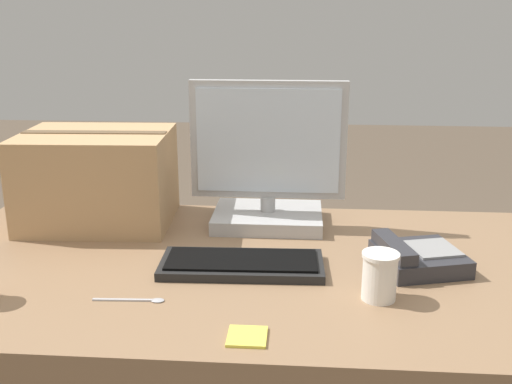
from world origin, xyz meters
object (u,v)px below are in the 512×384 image
object	(u,v)px
desk_phone	(417,257)
paper_cup_right	(380,276)
keyboard	(242,264)
spoon	(139,300)
cardboard_box	(98,178)
monitor	(268,171)
sticky_note_pad	(247,337)

from	to	relation	value
desk_phone	paper_cup_right	xyz separation A→B (m)	(-0.11, -0.18, 0.03)
keyboard	paper_cup_right	bearing A→B (deg)	-24.86
spoon	desk_phone	bearing A→B (deg)	16.89
keyboard	spoon	size ratio (longest dim) A/B	2.54
desk_phone	paper_cup_right	distance (m)	0.21
cardboard_box	spoon	bearing A→B (deg)	-63.54
spoon	cardboard_box	xyz separation A→B (m)	(-0.25, 0.50, 0.14)
spoon	monitor	bearing A→B (deg)	60.70
monitor	keyboard	size ratio (longest dim) A/B	1.10
cardboard_box	sticky_note_pad	size ratio (longest dim) A/B	5.69
monitor	sticky_note_pad	xyz separation A→B (m)	(-0.00, -0.65, -0.16)
sticky_note_pad	spoon	bearing A→B (deg)	151.64
keyboard	sticky_note_pad	xyz separation A→B (m)	(0.04, -0.32, -0.01)
paper_cup_right	desk_phone	bearing A→B (deg)	57.30
sticky_note_pad	desk_phone	bearing A→B (deg)	43.14
desk_phone	cardboard_box	bearing A→B (deg)	148.08
spoon	sticky_note_pad	world-z (taller)	sticky_note_pad
keyboard	paper_cup_right	world-z (taller)	paper_cup_right
sticky_note_pad	monitor	bearing A→B (deg)	89.67
paper_cup_right	spoon	world-z (taller)	paper_cup_right
keyboard	sticky_note_pad	world-z (taller)	keyboard
monitor	spoon	size ratio (longest dim) A/B	2.80
cardboard_box	sticky_note_pad	bearing A→B (deg)	-51.72
paper_cup_right	sticky_note_pad	world-z (taller)	paper_cup_right
monitor	cardboard_box	world-z (taller)	monitor
spoon	keyboard	bearing A→B (deg)	38.68
keyboard	desk_phone	bearing A→B (deg)	3.88
monitor	desk_phone	distance (m)	0.50
sticky_note_pad	keyboard	bearing A→B (deg)	97.43
cardboard_box	paper_cup_right	bearing A→B (deg)	-29.92
paper_cup_right	cardboard_box	xyz separation A→B (m)	(-0.78, 0.45, 0.08)
keyboard	spoon	distance (m)	0.28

